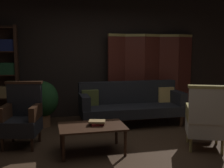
# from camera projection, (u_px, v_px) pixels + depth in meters

# --- Properties ---
(ground_plane) EXTENTS (10.00, 10.00, 0.00)m
(ground_plane) POSITION_uv_depth(u_px,v_px,m) (124.00, 151.00, 4.33)
(ground_plane) COLOR #3D2819
(back_wall) EXTENTS (7.20, 0.10, 2.80)m
(back_wall) POSITION_uv_depth(u_px,v_px,m) (96.00, 56.00, 6.51)
(back_wall) COLOR black
(back_wall) RESTS_ON ground_plane
(folding_screen) EXTENTS (2.16, 0.22, 1.90)m
(folding_screen) POSITION_uv_depth(u_px,v_px,m) (152.00, 73.00, 6.65)
(folding_screen) COLOR #5B2319
(folding_screen) RESTS_ON ground_plane
(velvet_couch) EXTENTS (2.12, 0.78, 0.88)m
(velvet_couch) POSITION_uv_depth(u_px,v_px,m) (131.00, 103.00, 5.79)
(velvet_couch) COLOR #382114
(velvet_couch) RESTS_ON ground_plane
(coffee_table) EXTENTS (1.00, 0.64, 0.42)m
(coffee_table) POSITION_uv_depth(u_px,v_px,m) (92.00, 129.00, 4.25)
(coffee_table) COLOR #382114
(coffee_table) RESTS_ON ground_plane
(armchair_gilt_accent) EXTENTS (0.76, 0.76, 1.04)m
(armchair_gilt_accent) POSITION_uv_depth(u_px,v_px,m) (206.00, 119.00, 4.36)
(armchair_gilt_accent) COLOR tan
(armchair_gilt_accent) RESTS_ON ground_plane
(armchair_wing_left) EXTENTS (0.70, 0.69, 1.04)m
(armchair_wing_left) POSITION_uv_depth(u_px,v_px,m) (22.00, 116.00, 4.55)
(armchair_wing_left) COLOR #382114
(armchair_wing_left) RESTS_ON ground_plane
(potted_plant) EXTENTS (0.62, 0.62, 0.92)m
(potted_plant) POSITION_uv_depth(u_px,v_px,m) (43.00, 101.00, 5.64)
(potted_plant) COLOR brown
(potted_plant) RESTS_ON ground_plane
(book_red_leather) EXTENTS (0.19, 0.17, 0.04)m
(book_red_leather) POSITION_uv_depth(u_px,v_px,m) (97.00, 124.00, 4.28)
(book_red_leather) COLOR maroon
(book_red_leather) RESTS_ON coffee_table
(book_tan_leather) EXTENTS (0.28, 0.23, 0.03)m
(book_tan_leather) POSITION_uv_depth(u_px,v_px,m) (97.00, 122.00, 4.27)
(book_tan_leather) COLOR #9E7A47
(book_tan_leather) RESTS_ON book_red_leather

